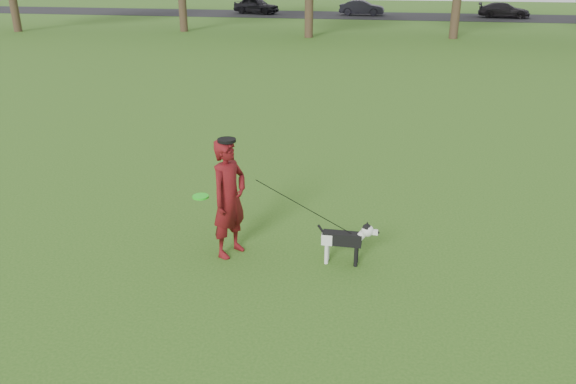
% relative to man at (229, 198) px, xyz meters
% --- Properties ---
extents(ground, '(120.00, 120.00, 0.00)m').
position_rel_man_xyz_m(ground, '(1.17, -0.15, -0.87)').
color(ground, '#285116').
rests_on(ground, ground).
extents(road, '(120.00, 7.00, 0.02)m').
position_rel_man_xyz_m(road, '(1.17, 39.85, -0.86)').
color(road, black).
rests_on(road, ground).
extents(man, '(0.64, 0.75, 1.74)m').
position_rel_man_xyz_m(man, '(0.00, 0.00, 0.00)').
color(man, '#540C13').
rests_on(man, ground).
extents(dog, '(0.87, 0.17, 0.66)m').
position_rel_man_xyz_m(dog, '(1.69, 0.01, -0.47)').
color(dog, black).
rests_on(dog, ground).
extents(car_left, '(4.03, 2.53, 1.28)m').
position_rel_man_xyz_m(car_left, '(-9.45, 39.85, -0.21)').
color(car_left, black).
rests_on(car_left, road).
extents(car_mid, '(3.54, 1.38, 1.15)m').
position_rel_man_xyz_m(car_mid, '(-0.84, 39.85, -0.28)').
color(car_mid, black).
rests_on(car_mid, road).
extents(car_right, '(3.95, 2.02, 1.10)m').
position_rel_man_xyz_m(car_right, '(9.89, 39.85, -0.30)').
color(car_right, '#252026').
rests_on(car_right, road).
extents(man_held_items, '(2.30, 0.38, 1.31)m').
position_rel_man_xyz_m(man_held_items, '(1.05, -0.03, -0.01)').
color(man_held_items, '#1FDB1B').
rests_on(man_held_items, ground).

